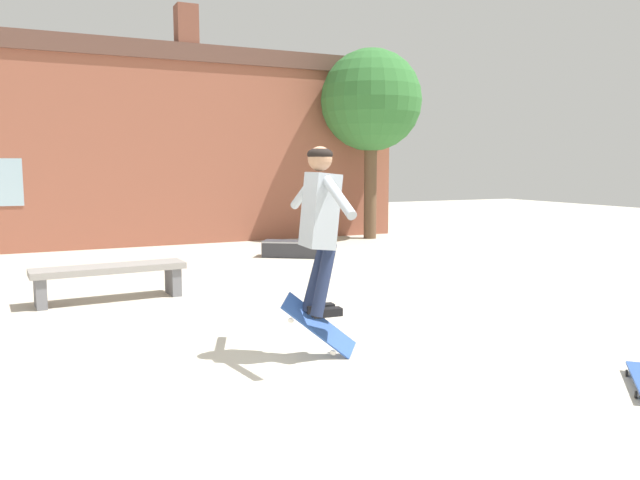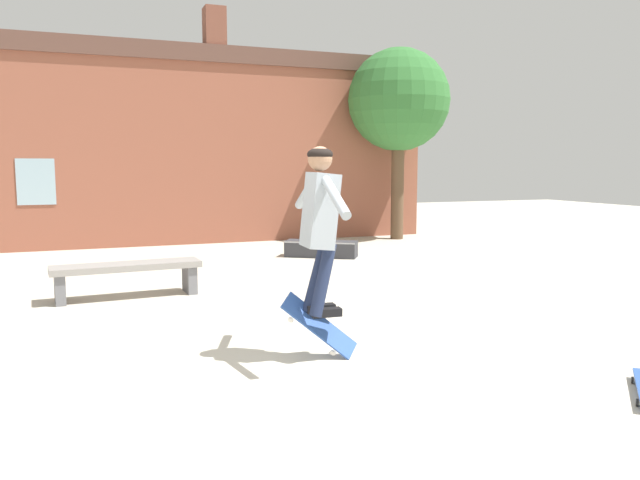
% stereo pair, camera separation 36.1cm
% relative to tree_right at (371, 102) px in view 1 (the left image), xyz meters
% --- Properties ---
extents(ground_plane, '(40.00, 40.00, 0.00)m').
position_rel_tree_right_xyz_m(ground_plane, '(-5.07, -8.02, -3.13)').
color(ground_plane, beige).
extents(building_backdrop, '(12.59, 0.52, 5.02)m').
position_rel_tree_right_xyz_m(building_backdrop, '(-5.06, 0.90, -0.94)').
color(building_backdrop, '#93513D').
rests_on(building_backdrop, ground_plane).
extents(tree_right, '(2.30, 2.30, 4.31)m').
position_rel_tree_right_xyz_m(tree_right, '(0.00, 0.00, 0.00)').
color(tree_right, brown).
rests_on(tree_right, ground_plane).
extents(park_bench, '(1.87, 0.57, 0.45)m').
position_rel_tree_right_xyz_m(park_bench, '(-6.31, -4.45, -2.79)').
color(park_bench, gray).
rests_on(park_bench, ground_plane).
extents(skate_ledge, '(1.34, 1.09, 0.30)m').
position_rel_tree_right_xyz_m(skate_ledge, '(-2.67, -2.02, -2.98)').
color(skate_ledge, '#38383D').
rests_on(skate_ledge, ground_plane).
extents(skater, '(0.32, 1.37, 1.46)m').
position_rel_tree_right_xyz_m(skater, '(-4.93, -7.72, -1.87)').
color(skater, '#9EA8B2').
extents(skateboard_flipping, '(0.69, 0.37, 0.59)m').
position_rel_tree_right_xyz_m(skateboard_flipping, '(-4.93, -7.68, -2.84)').
color(skateboard_flipping, '#2D519E').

